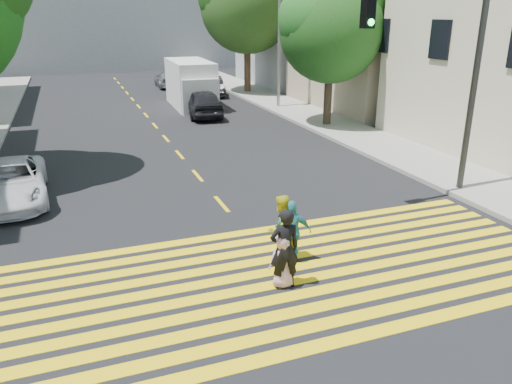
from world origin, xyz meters
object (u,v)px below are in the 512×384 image
silver_car (168,79)px  dark_car_parked (212,86)px  pedestrian_woman (281,228)px  white_sedan (10,182)px  tree_right_far (248,0)px  white_van (192,86)px  traffic_signal (448,59)px  dark_car_near (203,103)px  pedestrian_man (284,249)px  pedestrian_extra (292,232)px  tree_right_near (332,24)px  pedestrian_child (283,260)px

silver_car → dark_car_parked: size_ratio=1.07×
pedestrian_woman → white_sedan: size_ratio=0.35×
tree_right_far → white_van: bearing=-140.7°
traffic_signal → dark_car_near: bearing=97.8°
pedestrian_man → pedestrian_extra: 1.15m
white_sedan → dark_car_near: size_ratio=1.02×
tree_right_far → pedestrian_extra: 26.81m
dark_car_parked → traffic_signal: traffic_signal is taller
pedestrian_woman → dark_car_parked: size_ratio=0.41×
tree_right_near → dark_car_near: tree_right_near is taller
pedestrian_extra → traffic_signal: bearing=-141.5°
pedestrian_extra → pedestrian_man: bearing=73.8°
tree_right_far → silver_car: tree_right_far is taller
pedestrian_woman → tree_right_near: bearing=-143.4°
pedestrian_man → silver_car: 31.15m
dark_car_near → pedestrian_man: bearing=86.5°
pedestrian_woman → dark_car_near: pedestrian_woman is taller
white_sedan → pedestrian_child: bearing=-54.7°
tree_right_far → pedestrian_child: bearing=-108.1°
tree_right_far → dark_car_near: (-5.33, -7.39, -5.55)m
dark_car_near → white_van: bearing=-85.8°
white_sedan → white_van: size_ratio=0.76×
dark_car_near → traffic_signal: (3.39, -15.19, 3.48)m
white_van → white_sedan: bearing=-120.5°
pedestrian_woman → silver_car: 29.95m
white_sedan → dark_car_parked: size_ratio=1.15×
dark_car_near → traffic_signal: 15.95m
pedestrian_woman → dark_car_near: size_ratio=0.36×
tree_right_far → dark_car_near: bearing=-125.8°
pedestrian_woman → white_van: (2.84, 20.56, 0.52)m
white_sedan → traffic_signal: bearing=-20.9°
dark_car_parked → white_van: white_van is taller
pedestrian_child → silver_car: 31.12m
white_van → pedestrian_man: bearing=-96.4°
tree_right_near → tree_right_far: (0.02, 12.12, 1.32)m
dark_car_parked → traffic_signal: (0.85, -22.31, 3.59)m
dark_car_parked → white_van: size_ratio=0.66×
pedestrian_man → white_van: 21.97m
pedestrian_child → traffic_signal: bearing=-146.9°
white_sedan → silver_car: white_sedan is taller
traffic_signal → pedestrian_child: bearing=-157.5°
white_sedan → dark_car_parked: bearing=55.3°
dark_car_near → white_sedan: bearing=57.0°
pedestrian_extra → traffic_signal: size_ratio=0.23×
pedestrian_extra → white_van: 20.93m
tree_right_far → pedestrian_man: 27.88m
dark_car_parked → traffic_signal: size_ratio=0.60×
tree_right_near → pedestrian_man: tree_right_near is taller
silver_car → white_van: white_van is taller
pedestrian_woman → pedestrian_child: 1.23m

